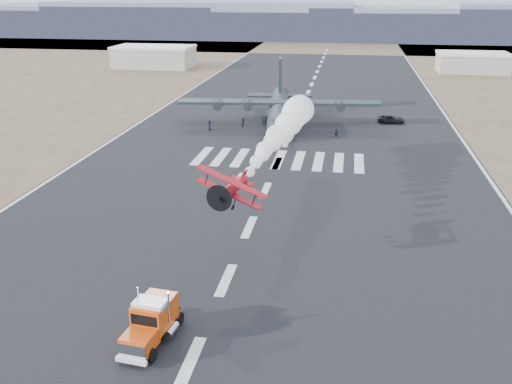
% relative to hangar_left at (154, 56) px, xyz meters
% --- Properties ---
extents(ground, '(500.00, 500.00, 0.00)m').
position_rel_hangar_left_xyz_m(ground, '(52.00, -145.00, -3.41)').
color(ground, black).
rests_on(ground, ground).
extents(scrub_far, '(500.00, 80.00, 0.00)m').
position_rel_hangar_left_xyz_m(scrub_far, '(52.00, 85.00, -3.41)').
color(scrub_far, brown).
rests_on(scrub_far, ground).
extents(runway_markings, '(60.00, 260.00, 0.01)m').
position_rel_hangar_left_xyz_m(runway_markings, '(52.00, -85.00, -3.40)').
color(runway_markings, silver).
rests_on(runway_markings, ground).
extents(ridge_seg_b, '(150.00, 50.00, 15.00)m').
position_rel_hangar_left_xyz_m(ridge_seg_b, '(-78.00, 115.00, 4.09)').
color(ridge_seg_b, slate).
rests_on(ridge_seg_b, ground).
extents(ridge_seg_c, '(150.00, 50.00, 17.00)m').
position_rel_hangar_left_xyz_m(ridge_seg_c, '(-13.00, 115.00, 5.09)').
color(ridge_seg_c, slate).
rests_on(ridge_seg_c, ground).
extents(ridge_seg_d, '(150.00, 50.00, 13.00)m').
position_rel_hangar_left_xyz_m(ridge_seg_d, '(52.00, 115.00, 3.09)').
color(ridge_seg_d, slate).
rests_on(ridge_seg_d, ground).
extents(ridge_seg_e, '(150.00, 50.00, 15.00)m').
position_rel_hangar_left_xyz_m(ridge_seg_e, '(117.00, 115.00, 4.09)').
color(ridge_seg_e, slate).
rests_on(ridge_seg_e, ground).
extents(hangar_left, '(24.50, 14.50, 6.70)m').
position_rel_hangar_left_xyz_m(hangar_left, '(0.00, 0.00, 0.00)').
color(hangar_left, '#A49E91').
rests_on(hangar_left, ground).
extents(hangar_right, '(20.50, 12.50, 5.90)m').
position_rel_hangar_left_xyz_m(hangar_right, '(98.00, 5.00, -0.40)').
color(hangar_right, '#A49E91').
rests_on(hangar_right, ground).
extents(semi_truck, '(3.20, 7.63, 3.37)m').
position_rel_hangar_left_xyz_m(semi_truck, '(48.56, -142.85, -1.75)').
color(semi_truck, black).
rests_on(semi_truck, ground).
extents(aerobatic_biplane, '(6.64, 6.23, 3.68)m').
position_rel_hangar_left_xyz_m(aerobatic_biplane, '(51.74, -129.01, 3.88)').
color(aerobatic_biplane, red).
extents(smoke_trail, '(5.58, 34.44, 4.34)m').
position_rel_hangar_left_xyz_m(smoke_trail, '(54.42, -100.77, 4.12)').
color(smoke_trail, white).
extents(transport_aircraft, '(37.91, 31.14, 10.93)m').
position_rel_hangar_left_xyz_m(transport_aircraft, '(48.91, -70.43, -0.59)').
color(transport_aircraft, black).
rests_on(transport_aircraft, ground).
extents(support_vehicle, '(5.23, 2.57, 1.43)m').
position_rel_hangar_left_xyz_m(support_vehicle, '(70.16, -67.45, -2.69)').
color(support_vehicle, black).
rests_on(support_vehicle, ground).
extents(crew_a, '(0.68, 0.73, 1.60)m').
position_rel_hangar_left_xyz_m(crew_a, '(46.29, -73.79, -2.61)').
color(crew_a, black).
rests_on(crew_a, ground).
extents(crew_b, '(0.76, 0.91, 1.60)m').
position_rel_hangar_left_xyz_m(crew_b, '(53.18, -76.47, -2.61)').
color(crew_b, black).
rests_on(crew_b, ground).
extents(crew_c, '(1.15, 1.32, 1.88)m').
position_rel_hangar_left_xyz_m(crew_c, '(52.48, -80.30, -2.47)').
color(crew_c, black).
rests_on(crew_c, ground).
extents(crew_d, '(1.05, 1.05, 1.68)m').
position_rel_hangar_left_xyz_m(crew_d, '(52.81, -74.19, -2.57)').
color(crew_d, black).
rests_on(crew_d, ground).
extents(crew_e, '(0.57, 0.89, 1.79)m').
position_rel_hangar_left_xyz_m(crew_e, '(37.19, -78.57, -2.51)').
color(crew_e, black).
rests_on(crew_e, ground).
extents(crew_f, '(1.05, 1.61, 1.66)m').
position_rel_hangar_left_xyz_m(crew_f, '(48.20, -80.99, -2.58)').
color(crew_f, black).
rests_on(crew_f, ground).
extents(crew_g, '(0.79, 0.74, 1.74)m').
position_rel_hangar_left_xyz_m(crew_g, '(60.14, -79.90, -2.54)').
color(crew_g, black).
rests_on(crew_g, ground).
extents(crew_h, '(0.52, 0.80, 1.59)m').
position_rel_hangar_left_xyz_m(crew_h, '(42.85, -75.15, -2.62)').
color(crew_h, black).
rests_on(crew_h, ground).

